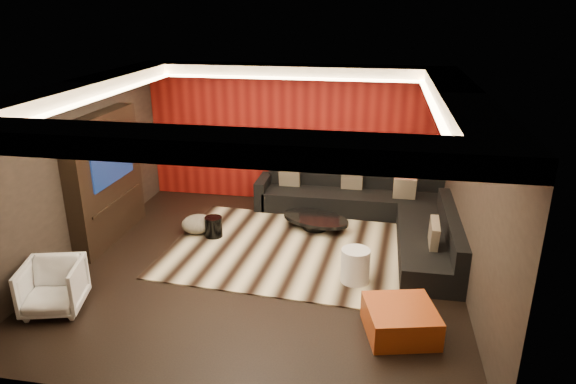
% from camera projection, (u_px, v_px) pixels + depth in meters
% --- Properties ---
extents(floor, '(6.00, 6.00, 0.02)m').
position_uv_depth(floor, '(262.00, 267.00, 8.06)').
color(floor, black).
rests_on(floor, ground).
extents(ceiling, '(6.00, 6.00, 0.02)m').
position_uv_depth(ceiling, '(259.00, 86.00, 7.08)').
color(ceiling, silver).
rests_on(ceiling, ground).
extents(wall_back, '(6.00, 0.02, 2.80)m').
position_uv_depth(wall_back, '(294.00, 134.00, 10.35)').
color(wall_back, black).
rests_on(wall_back, ground).
extents(wall_left, '(0.02, 6.00, 2.80)m').
position_uv_depth(wall_left, '(75.00, 171.00, 8.07)').
color(wall_left, black).
rests_on(wall_left, ground).
extents(wall_right, '(0.02, 6.00, 2.80)m').
position_uv_depth(wall_right, '(473.00, 195.00, 7.07)').
color(wall_right, black).
rests_on(wall_right, ground).
extents(red_feature_wall, '(5.98, 0.05, 2.78)m').
position_uv_depth(red_feature_wall, '(294.00, 135.00, 10.31)').
color(red_feature_wall, '#6B0C0A').
rests_on(red_feature_wall, ground).
extents(soffit_back, '(6.00, 0.60, 0.22)m').
position_uv_depth(soffit_back, '(292.00, 71.00, 9.61)').
color(soffit_back, silver).
rests_on(soffit_back, ground).
extents(soffit_front, '(6.00, 0.60, 0.22)m').
position_uv_depth(soffit_front, '(191.00, 144.00, 4.63)').
color(soffit_front, silver).
rests_on(soffit_front, ground).
extents(soffit_left, '(0.60, 4.80, 0.22)m').
position_uv_depth(soffit_left, '(81.00, 89.00, 7.57)').
color(soffit_left, silver).
rests_on(soffit_left, ground).
extents(soffit_right, '(0.60, 4.80, 0.22)m').
position_uv_depth(soffit_right, '(461.00, 101.00, 6.67)').
color(soffit_right, silver).
rests_on(soffit_right, ground).
extents(cove_back, '(4.80, 0.08, 0.04)m').
position_uv_depth(cove_back, '(289.00, 78.00, 9.33)').
color(cove_back, '#FFD899').
rests_on(cove_back, ground).
extents(cove_front, '(4.80, 0.08, 0.04)m').
position_uv_depth(cove_front, '(204.00, 144.00, 4.97)').
color(cove_front, '#FFD899').
rests_on(cove_front, ground).
extents(cove_left, '(0.08, 4.80, 0.04)m').
position_uv_depth(cove_left, '(103.00, 96.00, 7.54)').
color(cove_left, '#FFD899').
rests_on(cove_left, ground).
extents(cove_right, '(0.08, 4.80, 0.04)m').
position_uv_depth(cove_right, '(433.00, 107.00, 6.76)').
color(cove_right, '#FFD899').
rests_on(cove_right, ground).
extents(tv_surround, '(0.30, 2.00, 2.20)m').
position_uv_depth(tv_surround, '(106.00, 178.00, 8.70)').
color(tv_surround, black).
rests_on(tv_surround, ground).
extents(tv_screen, '(0.04, 1.30, 0.80)m').
position_uv_depth(tv_screen, '(112.00, 159.00, 8.55)').
color(tv_screen, black).
rests_on(tv_screen, ground).
extents(tv_shelf, '(0.04, 1.60, 0.04)m').
position_uv_depth(tv_shelf, '(117.00, 200.00, 8.81)').
color(tv_shelf, black).
rests_on(tv_shelf, ground).
extents(rug, '(4.20, 3.27, 0.02)m').
position_uv_depth(rug, '(290.00, 250.00, 8.58)').
color(rug, beige).
rests_on(rug, floor).
extents(coffee_table, '(1.63, 1.63, 0.21)m').
position_uv_depth(coffee_table, '(315.00, 223.00, 9.35)').
color(coffee_table, black).
rests_on(coffee_table, rug).
extents(drum_stool, '(0.38, 0.38, 0.36)m').
position_uv_depth(drum_stool, '(214.00, 227.00, 8.99)').
color(drum_stool, black).
rests_on(drum_stool, rug).
extents(striped_pouf, '(0.72, 0.72, 0.31)m').
position_uv_depth(striped_pouf, '(198.00, 224.00, 9.17)').
color(striped_pouf, '#BEB193').
rests_on(striped_pouf, rug).
extents(white_side_table, '(0.54, 0.54, 0.53)m').
position_uv_depth(white_side_table, '(355.00, 266.00, 7.52)').
color(white_side_table, white).
rests_on(white_side_table, floor).
extents(orange_ottoman, '(1.01, 1.01, 0.37)m').
position_uv_depth(orange_ottoman, '(400.00, 320.00, 6.37)').
color(orange_ottoman, '#A02214').
rests_on(orange_ottoman, floor).
extents(armchair, '(0.91, 0.92, 0.69)m').
position_uv_depth(armchair, '(53.00, 287.00, 6.81)').
color(armchair, white).
rests_on(armchair, floor).
extents(sectional_sofa, '(3.65, 3.50, 0.75)m').
position_uv_depth(sectional_sofa, '(377.00, 214.00, 9.40)').
color(sectional_sofa, black).
rests_on(sectional_sofa, floor).
extents(throw_pillows, '(2.89, 2.72, 0.50)m').
position_uv_depth(throw_pillows, '(365.00, 192.00, 9.45)').
color(throw_pillows, beige).
rests_on(throw_pillows, sectional_sofa).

